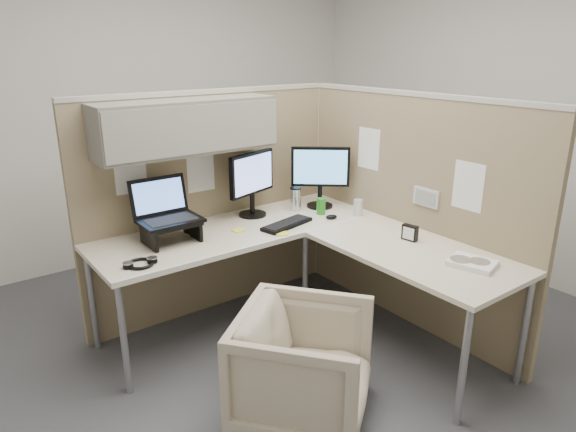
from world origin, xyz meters
TOP-DOWN VIEW (x-y plane):
  - ground at (0.00, 0.00)m, footprint 4.50×4.50m
  - partition_back at (-0.22, 0.83)m, footprint 2.00×0.36m
  - partition_right at (0.90, -0.07)m, footprint 0.07×2.03m
  - desk at (0.12, 0.13)m, footprint 2.00×1.98m
  - office_chair at (-0.36, -0.50)m, footprint 0.91×0.90m
  - monitor_left at (0.12, 0.70)m, footprint 0.43×0.20m
  - monitor_right at (0.65, 0.57)m, footprint 0.36×0.31m
  - laptop_station at (-0.59, 0.60)m, footprint 0.37×0.32m
  - keyboard at (0.18, 0.37)m, footprint 0.42×0.22m
  - mouse at (0.53, 0.30)m, footprint 0.10×0.08m
  - travel_mug at (0.45, 0.62)m, footprint 0.08×0.08m
  - soda_can_green at (0.73, 0.24)m, footprint 0.07×0.07m
  - soda_can_silver at (0.54, 0.43)m, footprint 0.07×0.07m
  - sticky_note_c at (-0.41, 0.60)m, footprint 0.10×0.10m
  - sticky_note_b at (0.05, 0.26)m, footprint 0.10×0.10m
  - sticky_note_d at (-0.14, 0.48)m, footprint 0.08×0.08m
  - headphones at (-0.89, 0.33)m, footprint 0.20×0.17m
  - paper_stack at (0.62, -0.80)m, footprint 0.25×0.29m
  - desk_clock at (0.65, -0.32)m, footprint 0.06×0.11m

SIDE VIEW (x-z plane):
  - ground at x=0.00m, z-range 0.00..0.00m
  - office_chair at x=-0.36m, z-range 0.00..0.68m
  - desk at x=0.12m, z-range 0.32..1.05m
  - sticky_note_c at x=-0.41m, z-range 0.73..0.74m
  - sticky_note_b at x=0.05m, z-range 0.73..0.74m
  - sticky_note_d at x=-0.14m, z-range 0.73..0.74m
  - keyboard at x=0.18m, z-range 0.73..0.75m
  - headphones at x=-0.89m, z-range 0.73..0.76m
  - mouse at x=0.53m, z-range 0.73..0.76m
  - paper_stack at x=0.62m, z-range 0.73..0.76m
  - desk_clock at x=0.65m, z-range 0.73..0.83m
  - soda_can_green at x=0.73m, z-range 0.73..0.85m
  - soda_can_silver at x=0.54m, z-range 0.73..0.85m
  - partition_right at x=0.90m, z-range 0.00..1.63m
  - travel_mug at x=0.45m, z-range 0.73..0.91m
  - laptop_station at x=-0.59m, z-range 0.68..1.07m
  - monitor_left at x=0.12m, z-range 0.77..1.24m
  - monitor_right at x=0.65m, z-range 0.77..1.24m
  - partition_back at x=-0.22m, z-range 0.28..1.91m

